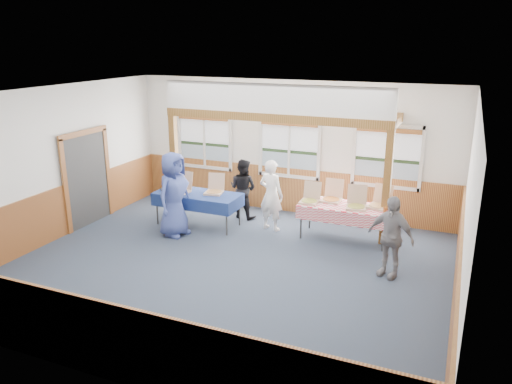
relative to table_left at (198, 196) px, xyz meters
The scene contains 31 objects.
floor 2.47m from the table_left, 47.97° to the right, with size 8.00×8.00×0.00m, color #2B3947.
ceiling 3.44m from the table_left, 47.97° to the right, with size 8.00×8.00×0.00m, color white.
wall_back 2.52m from the table_left, 47.58° to the left, with size 8.00×8.00×0.00m, color silver.
wall_front 5.57m from the table_left, 73.20° to the right, with size 8.00×8.00×0.00m, color silver.
wall_left 3.12m from the table_left, 143.85° to the right, with size 8.00×8.00×0.00m, color silver.
wall_right 5.93m from the table_left, 17.50° to the right, with size 8.00×8.00×0.00m, color silver.
wainscot_back 2.34m from the table_left, 47.16° to the left, with size 7.98×0.05×1.10m, color brown.
wainscot_front 5.47m from the table_left, 73.13° to the right, with size 7.98×0.05×1.10m, color brown.
wainscot_left 2.97m from the table_left, 143.56° to the right, with size 0.05×6.98×1.10m, color brown.
wainscot_right 5.84m from the table_left, 17.57° to the right, with size 0.05×6.98×1.10m, color brown.
cased_opening 2.55m from the table_left, 160.03° to the right, with size 0.06×1.30×2.10m, color #303030.
window_left 2.08m from the table_left, 112.77° to the left, with size 1.56×0.10×1.46m.
window_mid 2.52m from the table_left, 46.87° to the left, with size 1.56×0.10×1.46m.
window_right 4.35m from the table_left, 23.56° to the left, with size 1.56×0.10×1.46m.
post_left 1.17m from the table_left, 149.45° to the left, with size 0.15×0.15×2.40m, color brown.
post_right 4.15m from the table_left, ahead, with size 0.15×0.15×2.40m, color brown.
cross_beam 2.45m from the table_left, 18.72° to the left, with size 5.15×0.18×0.18m, color brown.
table_left is the anchor object (origin of this frame).
table_right 3.32m from the table_left, ahead, with size 2.08×1.61×0.76m.
pizza_box_a 0.43m from the table_left, 164.85° to the right, with size 0.46×0.54×0.45m.
pizza_box_b 0.40m from the table_left, 25.24° to the left, with size 0.46×0.53×0.42m.
pizza_box_c 2.56m from the table_left, ahead, with size 0.38×0.47×0.41m.
pizza_box_d 3.01m from the table_left, 12.37° to the left, with size 0.40×0.49×0.44m.
pizza_box_e 3.55m from the table_left, ahead, with size 0.48×0.55×0.44m.
pizza_box_f 3.99m from the table_left, ahead, with size 0.52×0.58×0.45m.
veggie_tray 0.75m from the table_left, behind, with size 0.40×0.40×0.09m.
drink_glass 4.14m from the table_left, ahead, with size 0.07×0.07×0.15m, color #964A19.
woman_white 1.69m from the table_left, 13.01° to the left, with size 0.58×0.38×1.60m, color white.
woman_black 1.14m from the table_left, 50.31° to the left, with size 0.69×0.54×1.42m, color black.
man_blue 0.78m from the table_left, 102.23° to the right, with size 0.90×0.59×1.84m, color #394990.
person_grey 4.51m from the table_left, 11.97° to the right, with size 0.88×0.37×1.50m, color gray.
Camera 1 is at (3.81, -7.65, 4.09)m, focal length 35.00 mm.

